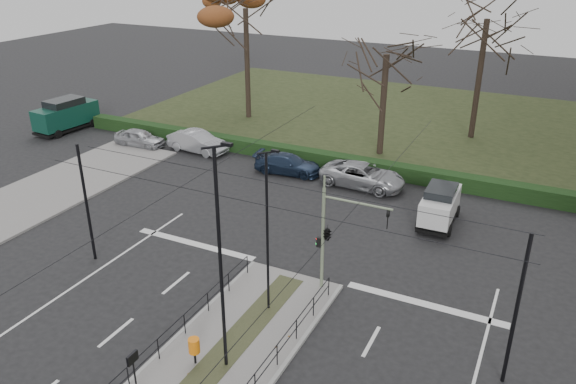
# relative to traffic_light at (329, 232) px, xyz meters

# --- Properties ---
(ground) EXTENTS (140.00, 140.00, 0.00)m
(ground) POSITION_rel_traffic_light_xyz_m (-1.78, -4.50, -2.96)
(ground) COLOR black
(ground) RESTS_ON ground
(median_island) EXTENTS (4.40, 15.00, 0.14)m
(median_island) POSITION_rel_traffic_light_xyz_m (-1.78, -7.00, -2.89)
(median_island) COLOR slate
(median_island) RESTS_ON ground
(park) EXTENTS (38.00, 26.00, 0.10)m
(park) POSITION_rel_traffic_light_xyz_m (-7.78, 27.50, -2.91)
(park) COLOR black
(park) RESTS_ON ground
(hedge) EXTENTS (38.00, 1.00, 1.00)m
(hedge) POSITION_rel_traffic_light_xyz_m (-7.78, 14.10, -2.46)
(hedge) COLOR black
(hedge) RESTS_ON ground
(median_railing) EXTENTS (4.14, 13.24, 0.92)m
(median_railing) POSITION_rel_traffic_light_xyz_m (-1.78, -7.10, -1.98)
(median_railing) COLOR black
(median_railing) RESTS_ON median_island
(catenary) EXTENTS (20.00, 34.00, 6.00)m
(catenary) POSITION_rel_traffic_light_xyz_m (-1.78, -2.88, 0.46)
(catenary) COLOR black
(catenary) RESTS_ON ground
(traffic_light) EXTENTS (3.29, 1.89, 4.84)m
(traffic_light) POSITION_rel_traffic_light_xyz_m (0.00, 0.00, 0.00)
(traffic_light) COLOR gray
(traffic_light) RESTS_ON median_island
(litter_bin) EXTENTS (0.42, 0.42, 1.08)m
(litter_bin) POSITION_rel_traffic_light_xyz_m (-2.49, -6.70, -2.04)
(litter_bin) COLOR black
(litter_bin) RESTS_ON median_island
(info_panel) EXTENTS (0.11, 0.49, 1.87)m
(info_panel) POSITION_rel_traffic_light_xyz_m (-3.29, -8.98, -1.35)
(info_panel) COLOR black
(info_panel) RESTS_ON median_island
(streetlamp_median_near) EXTENTS (0.73, 0.15, 8.69)m
(streetlamp_median_near) POSITION_rel_traffic_light_xyz_m (-1.41, -6.27, 1.60)
(streetlamp_median_near) COLOR black
(streetlamp_median_near) RESTS_ON median_island
(streetlamp_median_far) EXTENTS (0.60, 0.12, 7.19)m
(streetlamp_median_far) POSITION_rel_traffic_light_xyz_m (-1.64, -2.49, 0.84)
(streetlamp_median_far) COLOR black
(streetlamp_median_far) RESTS_ON median_island
(parked_car_first) EXTENTS (4.06, 1.80, 1.36)m
(parked_car_first) POSITION_rel_traffic_light_xyz_m (-20.28, 11.66, -2.28)
(parked_car_first) COLOR #A1A3A8
(parked_car_first) RESTS_ON ground
(parked_car_second) EXTENTS (4.81, 1.99, 1.55)m
(parked_car_second) POSITION_rel_traffic_light_xyz_m (-15.64, 12.63, -2.18)
(parked_car_second) COLOR #A1A3A8
(parked_car_second) RESTS_ON ground
(parked_car_third) EXTENTS (4.73, 2.33, 1.32)m
(parked_car_third) POSITION_rel_traffic_light_xyz_m (-7.75, 11.79, -2.30)
(parked_car_third) COLOR #1B2940
(parked_car_third) RESTS_ON ground
(parked_car_fourth) EXTENTS (5.50, 2.73, 1.50)m
(parked_car_fourth) POSITION_rel_traffic_light_xyz_m (-2.48, 11.87, -2.21)
(parked_car_fourth) COLOR #A1A3A8
(parked_car_fourth) RESTS_ON ground
(white_van) EXTENTS (1.93, 4.00, 2.19)m
(white_van) POSITION_rel_traffic_light_xyz_m (3.01, 8.84, -1.81)
(white_van) COLOR silver
(white_van) RESTS_ON ground
(green_van) EXTENTS (2.51, 5.54, 2.66)m
(green_van) POSITION_rel_traffic_light_xyz_m (-28.27, 12.18, -1.58)
(green_van) COLOR #0C3529
(green_van) RESTS_ON ground
(rust_tree) EXTENTS (8.62, 8.62, 12.13)m
(rust_tree) POSITION_rel_traffic_light_xyz_m (-16.62, 21.93, 6.35)
(rust_tree) COLOR black
(rust_tree) RESTS_ON park
(bare_tree_center) EXTENTS (6.73, 6.73, 12.06)m
(bare_tree_center) POSITION_rel_traffic_light_xyz_m (2.11, 24.87, 5.55)
(bare_tree_center) COLOR black
(bare_tree_center) RESTS_ON park
(bare_tree_near) EXTENTS (5.81, 5.81, 9.56)m
(bare_tree_near) POSITION_rel_traffic_light_xyz_m (-3.28, 18.04, 3.80)
(bare_tree_near) COLOR black
(bare_tree_near) RESTS_ON park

